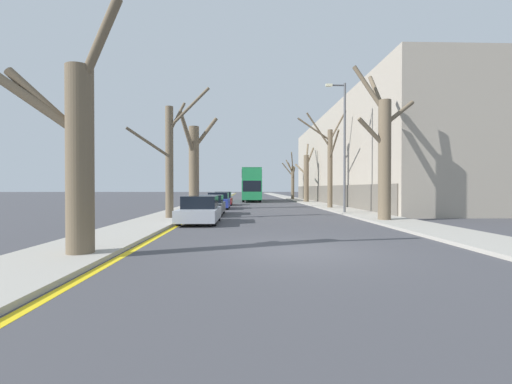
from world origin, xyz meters
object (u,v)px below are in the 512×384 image
street_tree_right_0 (384,151)px  street_tree_right_2 (306,176)px  street_tree_left_2 (194,163)px  parked_car_1 (211,205)px  street_tree_right_1 (329,162)px  street_tree_left_0 (75,149)px  double_decker_bus (251,183)px  street_tree_left_1 (170,158)px  parked_car_0 (200,210)px  parked_car_2 (218,201)px  parked_car_3 (223,199)px  street_tree_right_3 (292,179)px  lamp_post (343,142)px

street_tree_right_0 → street_tree_right_2: (0.12, 23.77, -0.48)m
street_tree_left_2 → parked_car_1: 6.95m
street_tree_left_2 → street_tree_right_1: 11.50m
street_tree_left_0 → double_decker_bus: bearing=82.2°
street_tree_left_1 → parked_car_0: bearing=-44.3°
street_tree_left_2 → parked_car_0: (1.98, -11.23, -3.22)m
street_tree_left_1 → parked_car_2: size_ratio=1.80×
street_tree_right_2 → double_decker_bus: (-6.68, 4.76, -0.86)m
parked_car_2 → double_decker_bus: bearing=79.5°
street_tree_left_1 → street_tree_left_2: (-0.04, 9.34, 0.39)m
street_tree_right_0 → street_tree_right_2: bearing=89.7°
parked_car_3 → street_tree_right_0: bearing=-61.5°
street_tree_right_2 → street_tree_right_3: size_ratio=1.04×
street_tree_left_0 → street_tree_right_1: size_ratio=0.78×
street_tree_right_0 → street_tree_right_1: 11.17m
street_tree_right_1 → parked_car_3: 12.09m
street_tree_left_1 → street_tree_right_2: street_tree_right_2 is taller
street_tree_left_0 → street_tree_left_2: (0.04, 19.86, 1.10)m
street_tree_left_1 → street_tree_right_1: 15.04m
parked_car_3 → lamp_post: lamp_post is taller
street_tree_left_1 → street_tree_right_0: 11.71m
street_tree_right_0 → street_tree_right_3: (-0.16, 34.17, -0.67)m
street_tree_left_1 → double_decker_bus: 27.58m
street_tree_left_2 → street_tree_right_3: street_tree_left_2 is taller
lamp_post → parked_car_3: bearing=126.2°
street_tree_right_2 → parked_car_3: 11.75m
parked_car_0 → street_tree_left_0: bearing=-103.2°
parked_car_0 → street_tree_right_1: bearing=50.7°
parked_car_2 → street_tree_right_3: bearing=67.1°
street_tree_right_1 → parked_car_1: (-9.51, -6.21, -3.36)m
street_tree_left_1 → street_tree_right_3: size_ratio=1.02×
street_tree_left_0 → parked_car_3: size_ratio=1.56×
street_tree_left_0 → street_tree_right_2: size_ratio=0.86×
street_tree_right_2 → parked_car_0: bearing=-112.0°
street_tree_right_1 → parked_car_0: size_ratio=1.98×
street_tree_left_1 → lamp_post: lamp_post is taller
street_tree_right_0 → double_decker_bus: size_ratio=0.74×
street_tree_left_2 → parked_car_2: 3.87m
street_tree_left_0 → street_tree_right_0: street_tree_right_0 is taller
street_tree_right_2 → parked_car_0: 26.27m
street_tree_left_0 → street_tree_right_0: 14.84m
street_tree_left_0 → parked_car_2: 20.92m
street_tree_right_1 → parked_car_1: 11.85m
street_tree_left_2 → parked_car_2: bearing=23.4°
street_tree_right_3 → parked_car_1: (-9.51, -29.22, -2.47)m
street_tree_right_1 → parked_car_0: bearing=-129.3°
street_tree_right_2 → lamp_post: lamp_post is taller
street_tree_left_0 → street_tree_right_1: 23.34m
parked_car_1 → street_tree_right_2: bearing=62.5°
street_tree_left_0 → parked_car_2: (2.02, 20.72, -2.11)m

